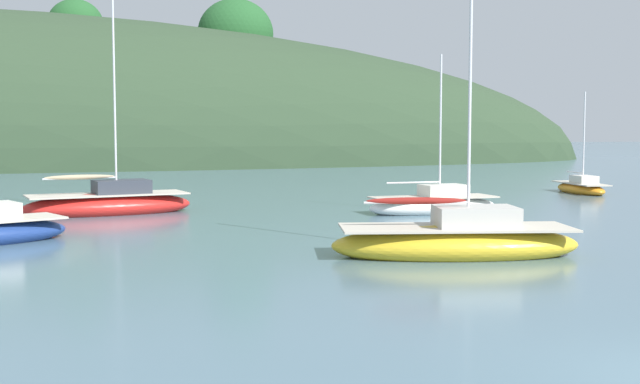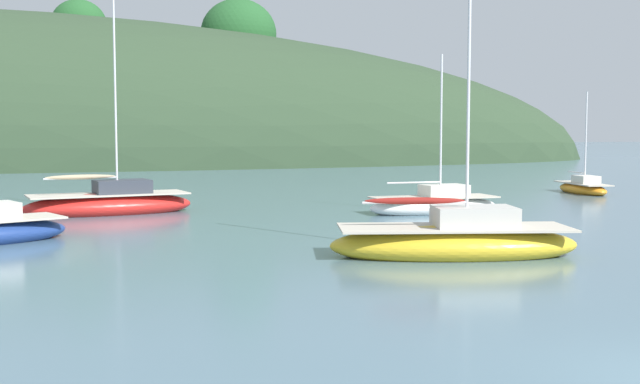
{
  "view_description": "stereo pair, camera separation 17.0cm",
  "coord_description": "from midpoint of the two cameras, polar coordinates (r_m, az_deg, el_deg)",
  "views": [
    {
      "loc": [
        -8.34,
        -8.68,
        3.56
      ],
      "look_at": [
        0.0,
        20.0,
        1.2
      ],
      "focal_mm": 43.9,
      "sensor_mm": 36.0,
      "label": 1
    },
    {
      "loc": [
        -8.18,
        -8.72,
        3.56
      ],
      "look_at": [
        0.0,
        20.0,
        1.2
      ],
      "focal_mm": 43.9,
      "sensor_mm": 36.0,
      "label": 2
    }
  ],
  "objects": [
    {
      "name": "sailboat_yellow_far",
      "position": [
        34.62,
        -15.24,
        -0.82
      ],
      "size": [
        7.5,
        3.74,
        9.64
      ],
      "color": "red",
      "rests_on": "ground"
    },
    {
      "name": "sailboat_red_portside",
      "position": [
        46.83,
        18.39,
        0.31
      ],
      "size": [
        2.27,
        4.94,
        5.89
      ],
      "color": "orange",
      "rests_on": "ground"
    },
    {
      "name": "sailboat_grey_yawl",
      "position": [
        22.49,
        9.75,
        -3.55
      ],
      "size": [
        7.42,
        3.93,
        9.95
      ],
      "color": "gold",
      "rests_on": "ground"
    },
    {
      "name": "sailboat_blue_center",
      "position": [
        34.09,
        8.19,
        -0.91
      ],
      "size": [
        6.0,
        2.26,
        7.01
      ],
      "color": "white",
      "rests_on": "ground"
    }
  ]
}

